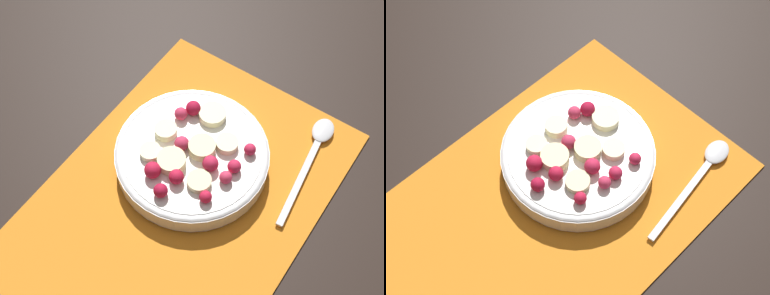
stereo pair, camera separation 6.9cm
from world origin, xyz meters
The scene contains 4 objects.
ground_plane centered at (0.00, 0.00, 0.00)m, with size 3.00×3.00×0.00m, color black.
placemat centered at (0.00, 0.00, 0.00)m, with size 0.47×0.32×0.01m.
fruit_bowl centered at (0.06, 0.02, 0.03)m, with size 0.20×0.20×0.05m.
spoon centered at (0.17, -0.11, 0.01)m, with size 0.18×0.04×0.01m.
Camera 1 is at (-0.24, -0.19, 0.63)m, focal length 50.00 mm.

